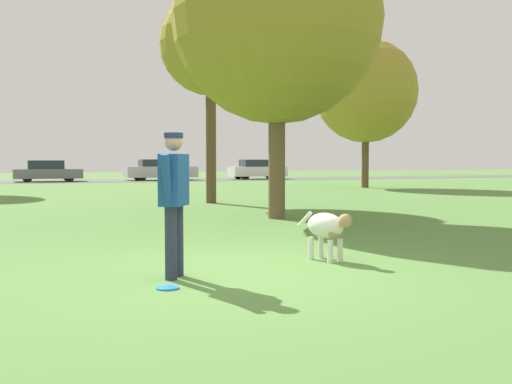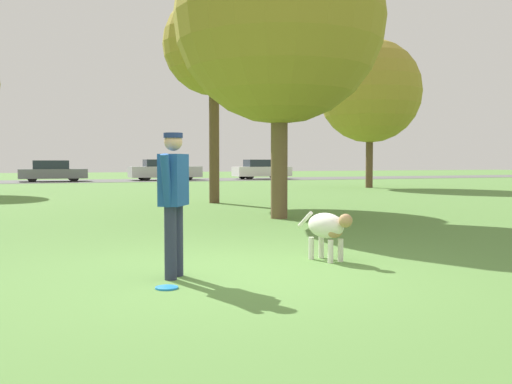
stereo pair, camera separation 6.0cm
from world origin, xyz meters
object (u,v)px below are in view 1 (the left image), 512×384
Objects in this scene: parked_car_silver at (160,170)px; person at (174,193)px; frisbee at (168,288)px; dog at (327,227)px; tree_far_right at (366,91)px; tree_mid_center at (211,45)px; parked_car_grey at (47,171)px; parked_car_white at (257,170)px; tree_near_right at (277,18)px.

person is at bearing -102.80° from parked_car_silver.
parked_car_silver reaches higher than frisbee.
dog is 21.42m from tree_far_right.
parked_car_grey is (-3.74, 20.96, -4.05)m from tree_mid_center.
tree_mid_center is 23.61m from parked_car_white.
person reaches higher than parked_car_white.
tree_near_right reaches higher than dog.
frisbee is (-0.20, -0.52, -0.91)m from person.
parked_car_grey is at bearing 167.30° from dog.
tree_near_right is 26.64m from parked_car_silver.
tree_mid_center is at bearing 13.25° from person.
parked_car_silver is (4.90, 31.52, 0.24)m from dog.
parked_car_silver is 1.18× the size of parked_car_white.
tree_mid_center is at bearing -113.10° from parked_car_white.
dog is at bearing -123.28° from tree_far_right.
frisbee is 8.54m from tree_near_right.
person is 34.70m from parked_car_white.
tree_near_right is (-0.10, -5.11, -0.34)m from tree_mid_center.
tree_near_right is (-9.90, -12.24, -0.17)m from tree_far_right.
person is at bearing -90.09° from parked_car_grey.
frisbee is at bearing -84.85° from dog.
parked_car_white is at bearing 66.78° from frisbee.
parked_car_silver is at bearing 20.29° from person.
parked_car_grey is (-13.54, 13.83, -3.88)m from tree_far_right.
tree_near_right is 28.24m from parked_car_white.
parked_car_white reaches higher than dog.
tree_far_right reaches higher than dog.
parked_car_silver is at bearing 115.46° from tree_far_right.
parked_car_white is at bearing 0.42° from parked_car_grey.
frisbee is at bearing -122.08° from tree_near_right.
frisbee is at bearing -111.15° from parked_car_white.
frisbee is 0.03× the size of tree_near_right.
tree_far_right is at bearing -45.59° from parked_car_grey.
tree_near_right is (3.71, 5.72, 3.42)m from person.
parked_car_silver is at bearing 154.82° from dog.
parked_car_white is (13.90, 32.40, 0.65)m from frisbee.
tree_mid_center is 21.67m from parked_car_grey.
tree_far_right reaches higher than parked_car_grey.
parked_car_grey is 13.63m from parked_car_white.
tree_mid_center is at bearing 154.22° from dog.
dog is 31.48m from parked_car_grey.
tree_mid_center is at bearing -79.86° from parked_car_grey.
parked_car_white is (13.70, 31.88, -0.26)m from person.
tree_far_right is at bearing -88.31° from parked_car_white.
parked_car_grey is (-3.64, 26.07, -3.71)m from tree_near_right.
tree_mid_center is 12.12m from tree_far_right.
person is 0.34× the size of parked_car_silver.
parked_car_grey is 0.86× the size of parked_car_silver.
parked_car_white reaches higher than frisbee.
person is 12.07m from tree_mid_center.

